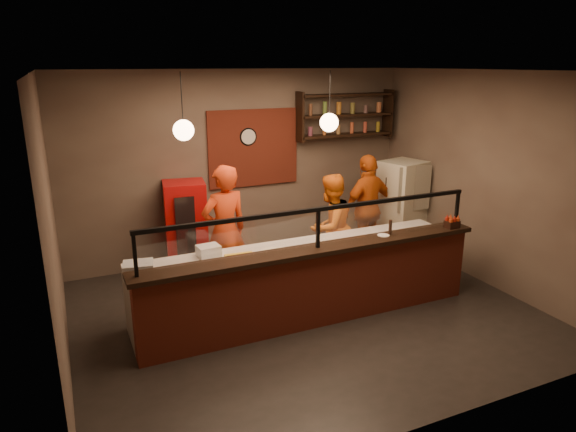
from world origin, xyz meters
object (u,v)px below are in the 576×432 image
condiment_caddy (452,224)px  pepper_mill (390,227)px  red_cooler (186,227)px  pizza_dough (276,253)px  wall_clock (248,137)px  fridge (401,207)px  cook_right (368,208)px  cook_left (225,231)px  cook_mid (330,227)px

condiment_caddy → pepper_mill: bearing=173.2°
red_cooler → pizza_dough: bearing=-62.4°
pizza_dough → wall_clock: bearing=78.0°
condiment_caddy → pizza_dough: bearing=169.5°
fridge → pepper_mill: bearing=-145.5°
red_cooler → cook_right: bearing=-5.8°
cook_left → fridge: size_ratio=1.17×
cook_left → cook_mid: size_ratio=1.16×
cook_right → pepper_mill: size_ratio=9.18×
fridge → cook_left: bearing=171.8°
cook_mid → cook_right: size_ratio=0.91×
cook_left → wall_clock: bearing=-133.1°
wall_clock → pizza_dough: bearing=-102.0°
cook_left → pepper_mill: 2.34m
cook_right → cook_left: bearing=-5.2°
wall_clock → cook_left: size_ratio=0.15×
wall_clock → pizza_dough: 2.69m
fridge → condiment_caddy: fridge is taller
cook_mid → pepper_mill: (0.25, -1.21, 0.32)m
wall_clock → pepper_mill: size_ratio=1.49×
cook_left → pizza_dough: bearing=101.3°
cook_mid → pizza_dough: 1.55m
pepper_mill → cook_mid: bearing=101.7°
fridge → wall_clock: bearing=143.5°
fridge → red_cooler: bearing=154.7°
wall_clock → fridge: bearing=-21.6°
pizza_dough → condiment_caddy: bearing=-10.5°
pizza_dough → pepper_mill: (1.53, -0.35, 0.25)m
pizza_dough → pepper_mill: size_ratio=2.36×
pepper_mill → cook_right: bearing=66.6°
cook_right → pepper_mill: (-0.71, -1.63, 0.24)m
cook_left → fridge: bearing=176.3°
condiment_caddy → pepper_mill: pepper_mill is taller
cook_right → fridge: bearing=174.2°
fridge → cook_mid: bearing=-178.6°
cook_left → cook_right: cook_left is taller
wall_clock → pepper_mill: bearing=-69.1°
cook_left → red_cooler: 1.15m
wall_clock → cook_mid: bearing=-62.4°
fridge → pepper_mill: size_ratio=8.25×
red_cooler → cook_mid: bearing=-22.1°
pepper_mill → wall_clock: bearing=110.9°
wall_clock → red_cooler: 1.84m
red_cooler → pepper_mill: (2.23, -2.40, 0.41)m
cook_left → cook_mid: (1.67, -0.10, -0.13)m
cook_right → red_cooler: 3.04m
cook_left → pizza_dough: cook_left is taller
wall_clock → condiment_caddy: 3.60m
cook_left → cook_mid: cook_left is taller
fridge → condiment_caddy: 1.92m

